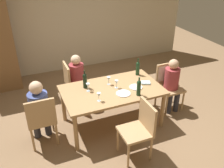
# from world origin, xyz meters

# --- Properties ---
(ground_plane) EXTENTS (10.00, 10.00, 0.00)m
(ground_plane) POSITION_xyz_m (0.00, 0.00, 0.00)
(ground_plane) COLOR #846647
(rear_room_partition) EXTENTS (6.40, 0.12, 2.70)m
(rear_room_partition) POSITION_xyz_m (0.00, 2.70, 1.35)
(rear_room_partition) COLOR beige
(rear_room_partition) RESTS_ON ground_plane
(dining_table) EXTENTS (1.72, 1.00, 0.73)m
(dining_table) POSITION_xyz_m (0.00, 0.00, 0.65)
(dining_table) COLOR #A87F51
(dining_table) RESTS_ON ground_plane
(chair_far_left) EXTENTS (0.44, 0.44, 0.92)m
(chair_far_left) POSITION_xyz_m (-0.47, 0.88, 0.53)
(chair_far_left) COLOR tan
(chair_far_left) RESTS_ON ground_plane
(chair_right_end) EXTENTS (0.44, 0.46, 0.92)m
(chair_right_end) POSITION_xyz_m (1.24, 0.12, 0.59)
(chair_right_end) COLOR tan
(chair_right_end) RESTS_ON ground_plane
(chair_left_end) EXTENTS (0.44, 0.44, 0.92)m
(chair_left_end) POSITION_xyz_m (-1.24, -0.09, 0.53)
(chair_left_end) COLOR tan
(chair_left_end) RESTS_ON ground_plane
(chair_near) EXTENTS (0.44, 0.44, 0.92)m
(chair_near) POSITION_xyz_m (0.09, -0.88, 0.53)
(chair_near) COLOR tan
(chair_near) RESTS_ON ground_plane
(person_woman_host) EXTENTS (0.33, 0.29, 1.09)m
(person_woman_host) POSITION_xyz_m (-0.36, 0.88, 0.64)
(person_woman_host) COLOR #33333D
(person_woman_host) RESTS_ON ground_plane
(person_man_bearded) EXTENTS (0.28, 0.32, 1.08)m
(person_man_bearded) POSITION_xyz_m (1.24, -0.03, 0.63)
(person_man_bearded) COLOR #33333D
(person_man_bearded) RESTS_ON ground_plane
(person_man_guest) EXTENTS (0.31, 0.35, 1.14)m
(person_man_guest) POSITION_xyz_m (-1.24, 0.03, 0.66)
(person_man_guest) COLOR #33333D
(person_man_guest) RESTS_ON ground_plane
(wine_bottle_tall_green) EXTENTS (0.07, 0.07, 0.33)m
(wine_bottle_tall_green) POSITION_xyz_m (-0.41, 0.23, 0.88)
(wine_bottle_tall_green) COLOR black
(wine_bottle_tall_green) RESTS_ON dining_table
(wine_bottle_dark_red) EXTENTS (0.07, 0.07, 0.33)m
(wine_bottle_dark_red) POSITION_xyz_m (0.33, -0.35, 0.88)
(wine_bottle_dark_red) COLOR #19381E
(wine_bottle_dark_red) RESTS_ON dining_table
(wine_bottle_short_olive) EXTENTS (0.07, 0.07, 0.33)m
(wine_bottle_short_olive) POSITION_xyz_m (0.66, 0.32, 0.88)
(wine_bottle_short_olive) COLOR #19381E
(wine_bottle_short_olive) RESTS_ON dining_table
(wine_glass_near_left) EXTENTS (0.07, 0.07, 0.15)m
(wine_glass_near_left) POSITION_xyz_m (0.09, 0.01, 0.84)
(wine_glass_near_left) COLOR silver
(wine_glass_near_left) RESTS_ON dining_table
(wine_glass_centre) EXTENTS (0.07, 0.07, 0.15)m
(wine_glass_centre) POSITION_xyz_m (0.01, 0.18, 0.84)
(wine_glass_centre) COLOR silver
(wine_glass_centre) RESTS_ON dining_table
(wine_glass_near_right) EXTENTS (0.07, 0.07, 0.15)m
(wine_glass_near_right) POSITION_xyz_m (-0.40, 0.09, 0.84)
(wine_glass_near_right) COLOR silver
(wine_glass_near_right) RESTS_ON dining_table
(wine_glass_far) EXTENTS (0.07, 0.07, 0.15)m
(wine_glass_far) POSITION_xyz_m (-0.34, -0.27, 0.84)
(wine_glass_far) COLOR silver
(wine_glass_far) RESTS_ON dining_table
(dinner_plate_host) EXTENTS (0.23, 0.23, 0.01)m
(dinner_plate_host) POSITION_xyz_m (0.41, -0.11, 0.74)
(dinner_plate_host) COLOR white
(dinner_plate_host) RESTS_ON dining_table
(dinner_plate_guest_left) EXTENTS (0.24, 0.24, 0.01)m
(dinner_plate_guest_left) POSITION_xyz_m (0.11, -0.22, 0.74)
(dinner_plate_guest_left) COLOR white
(dinner_plate_guest_left) RESTS_ON dining_table
(folded_napkin) EXTENTS (0.19, 0.17, 0.03)m
(folded_napkin) POSITION_xyz_m (0.64, -0.05, 0.75)
(folded_napkin) COLOR #ADC6D6
(folded_napkin) RESTS_ON dining_table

